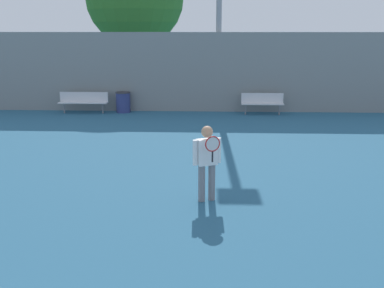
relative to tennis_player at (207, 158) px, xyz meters
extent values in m
cylinder|color=slate|center=(-0.11, -0.04, -0.51)|extent=(0.14, 0.14, 0.77)
cylinder|color=slate|center=(0.10, 0.05, -0.51)|extent=(0.14, 0.14, 0.77)
cube|color=white|center=(0.00, 0.01, 0.14)|extent=(0.45, 0.34, 0.53)
cylinder|color=white|center=(-0.24, -0.09, 0.14)|extent=(0.10, 0.10, 0.51)
cylinder|color=white|center=(0.23, 0.11, 0.14)|extent=(0.10, 0.10, 0.51)
sphere|color=tan|center=(0.00, 0.01, 0.55)|extent=(0.23, 0.23, 0.23)
cylinder|color=black|center=(0.11, -0.25, 0.11)|extent=(0.03, 0.03, 0.22)
torus|color=red|center=(0.11, -0.25, 0.37)|extent=(0.30, 0.14, 0.31)
cylinder|color=silver|center=(0.11, -0.25, 0.37)|extent=(0.25, 0.11, 0.27)
cube|color=silver|center=(-5.21, 9.53, -0.46)|extent=(2.02, 0.40, 0.04)
cylinder|color=gray|center=(-6.02, 9.53, -0.69)|extent=(0.06, 0.06, 0.42)
cylinder|color=gray|center=(-4.41, 9.53, -0.69)|extent=(0.06, 0.06, 0.42)
cube|color=silver|center=(-5.21, 9.71, -0.24)|extent=(2.02, 0.04, 0.40)
cube|color=silver|center=(2.18, 9.53, -0.46)|extent=(1.72, 0.40, 0.04)
cylinder|color=gray|center=(1.49, 9.53, -0.69)|extent=(0.06, 0.06, 0.42)
cylinder|color=gray|center=(2.87, 9.53, -0.69)|extent=(0.06, 0.06, 0.42)
cube|color=silver|center=(2.18, 9.71, -0.24)|extent=(1.72, 0.04, 0.40)
cylinder|color=#939399|center=(0.37, 10.44, 3.22)|extent=(0.23, 0.23, 8.24)
cylinder|color=navy|center=(-3.60, 9.81, -0.49)|extent=(0.58, 0.58, 0.81)
cylinder|color=#333338|center=(-3.60, 9.81, -0.07)|extent=(0.61, 0.61, 0.04)
cube|color=gray|center=(-0.70, 10.17, 0.74)|extent=(26.74, 0.06, 3.28)
cylinder|color=brown|center=(-4.00, 16.15, 0.58)|extent=(0.54, 0.54, 2.96)
camera|label=1|loc=(0.05, -8.66, 2.55)|focal=42.00mm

